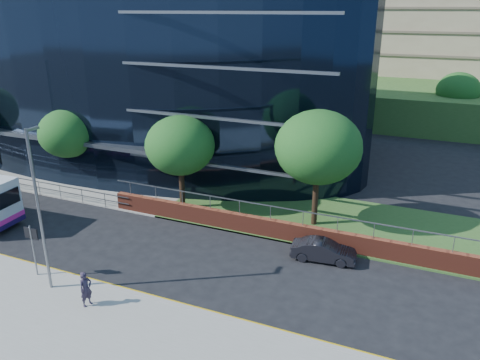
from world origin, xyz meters
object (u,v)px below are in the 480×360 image
at_px(streetlight_east, 39,207).
at_px(parked_car, 324,251).
at_px(tree_far_c, 180,146).
at_px(pedestrian, 86,289).
at_px(tree_far_b, 68,133).
at_px(street_sign, 32,240).
at_px(tree_dist_e, 458,90).
at_px(tree_far_d, 318,147).

bearing_deg(streetlight_east, parked_car, 34.87).
height_order(tree_far_c, parked_car, tree_far_c).
bearing_deg(pedestrian, tree_far_c, 20.27).
xyz_separation_m(tree_far_b, pedestrian, (11.65, -12.16, -3.21)).
bearing_deg(pedestrian, street_sign, 87.75).
height_order(street_sign, tree_dist_e, tree_dist_e).
bearing_deg(street_sign, tree_far_b, 124.08).
height_order(streetlight_east, pedestrian, streetlight_east).
bearing_deg(pedestrian, tree_dist_e, -7.58).
height_order(streetlight_east, parked_car, streetlight_east).
relative_size(street_sign, tree_far_b, 0.46).
height_order(tree_far_d, parked_car, tree_far_d).
distance_m(streetlight_east, pedestrian, 4.37).
xyz_separation_m(tree_far_c, pedestrian, (1.65, -11.66, -3.53)).
relative_size(tree_far_d, streetlight_east, 0.93).
bearing_deg(streetlight_east, pedestrian, -10.35).
height_order(street_sign, tree_far_d, tree_far_d).
bearing_deg(streetlight_east, tree_far_d, 50.60).
relative_size(tree_far_d, tree_dist_e, 1.14).
relative_size(tree_dist_e, streetlight_east, 0.81).
bearing_deg(tree_far_d, tree_far_b, -178.49).
relative_size(tree_far_b, parked_car, 1.71).
bearing_deg(tree_dist_e, pedestrian, -109.79).
distance_m(tree_dist_e, parked_car, 34.90).
distance_m(streetlight_east, parked_car, 14.67).
relative_size(tree_dist_e, parked_car, 1.84).
distance_m(tree_dist_e, streetlight_east, 45.85).
height_order(tree_dist_e, parked_car, tree_dist_e).
bearing_deg(parked_car, tree_far_d, 15.13).
xyz_separation_m(tree_far_b, tree_dist_e, (27.00, 30.50, 0.33)).
distance_m(tree_far_b, streetlight_east, 14.74).
distance_m(tree_far_d, streetlight_east, 15.77).
xyz_separation_m(parked_car, pedestrian, (-8.96, -8.57, 0.42)).
height_order(street_sign, pedestrian, street_sign).
relative_size(tree_far_c, tree_dist_e, 1.00).
bearing_deg(parked_car, streetlight_east, 118.49).
xyz_separation_m(tree_far_c, parked_car, (10.61, -3.08, -3.95)).
bearing_deg(pedestrian, tree_far_b, 55.99).
xyz_separation_m(tree_far_c, tree_far_d, (9.00, 1.00, 0.65)).
distance_m(parked_car, pedestrian, 12.41).
xyz_separation_m(street_sign, tree_far_b, (-7.50, 11.09, 2.06)).
relative_size(streetlight_east, parked_car, 2.26).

